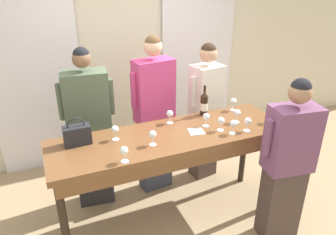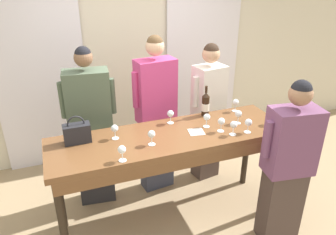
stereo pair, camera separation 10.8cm
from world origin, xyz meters
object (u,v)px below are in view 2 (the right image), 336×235
guest_olive_jacket (91,129)px  host_pouring (287,166)px  wine_glass_near_host (272,115)px  wine_glass_front_left (221,122)px  wine_glass_front_right (236,103)px  wine_glass_by_bottle (115,129)px  handbag (77,133)px  wine_glass_center_right (122,150)px  wine_glass_back_mid (238,114)px  wine_bottle (205,104)px  wine_glass_back_right (207,118)px  guest_pink_top (156,116)px  wine_glass_back_left (152,135)px  wine_glass_center_mid (170,114)px  wine_glass_front_mid (248,123)px  wine_glass_center_left (234,125)px  guest_cream_sweater (208,112)px  tasting_bar (171,146)px

guest_olive_jacket → host_pouring: size_ratio=1.08×
wine_glass_near_host → wine_glass_front_left: bearing=176.0°
wine_glass_front_right → wine_glass_by_bottle: (-1.39, -0.16, -0.00)m
handbag → guest_olive_jacket: 0.53m
wine_glass_center_right → wine_glass_back_mid: same height
wine_glass_front_left → wine_glass_center_right: 1.05m
wine_bottle → handbag: wine_bottle is taller
wine_glass_back_right → guest_pink_top: guest_pink_top is taller
wine_bottle → guest_pink_top: guest_pink_top is taller
wine_glass_front_left → wine_glass_back_left: bearing=-179.0°
wine_bottle → wine_glass_by_bottle: (-1.03, -0.18, -0.03)m
wine_bottle → wine_glass_center_mid: bearing=-172.9°
wine_glass_front_left → wine_glass_front_mid: (0.23, -0.11, 0.00)m
wine_glass_front_right → wine_glass_center_mid: 0.79m
guest_pink_top → wine_glass_by_bottle: bearing=-138.5°
wine_glass_by_bottle → guest_olive_jacket: bearing=107.5°
wine_glass_center_left → guest_pink_top: bearing=121.1°
wine_glass_front_right → guest_cream_sweater: (-0.15, 0.35, -0.24)m
wine_glass_by_bottle → guest_pink_top: size_ratio=0.08×
wine_glass_by_bottle → wine_glass_front_left: bearing=-12.1°
handbag → wine_glass_front_left: 1.37m
wine_glass_back_mid → wine_glass_front_left: bearing=-159.2°
guest_pink_top → wine_glass_back_right: bearing=-60.1°
handbag → wine_glass_by_bottle: 0.34m
handbag → guest_cream_sweater: bearing=16.1°
guest_cream_sweater → host_pouring: guest_cream_sweater is taller
handbag → wine_glass_center_mid: handbag is taller
wine_bottle → wine_glass_center_mid: 0.43m
wine_glass_center_mid → handbag: bearing=-175.7°
wine_bottle → host_pouring: host_pouring is taller
wine_glass_back_left → guest_pink_top: guest_pink_top is taller
guest_olive_jacket → wine_glass_by_bottle: bearing=-72.5°
wine_bottle → wine_glass_center_right: wine_bottle is taller
tasting_bar → wine_glass_near_host: bearing=-6.9°
wine_glass_front_mid → wine_glass_back_mid: (0.02, 0.21, 0.00)m
wine_glass_front_mid → host_pouring: host_pouring is taller
wine_glass_front_right → wine_glass_center_right: 1.52m
wine_glass_back_left → wine_bottle: bearing=28.8°
wine_glass_back_mid → wine_glass_back_right: size_ratio=1.00×
tasting_bar → guest_cream_sweater: 0.97m
handbag → wine_glass_front_mid: (1.58, -0.38, 0.01)m
wine_glass_front_mid → host_pouring: size_ratio=0.09×
wine_glass_back_right → host_pouring: host_pouring is taller
wine_bottle → wine_glass_by_bottle: size_ratio=2.34×
wine_glass_center_mid → wine_glass_back_left: same height
guest_pink_top → guest_cream_sweater: guest_pink_top is taller
wine_glass_front_right → wine_glass_center_left: 0.57m
wine_bottle → wine_glass_center_mid: wine_bottle is taller
wine_glass_front_left → wine_glass_center_right: size_ratio=1.00×
handbag → wine_glass_back_left: 0.69m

